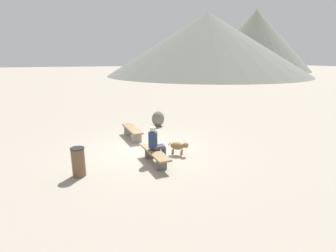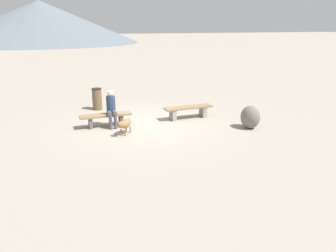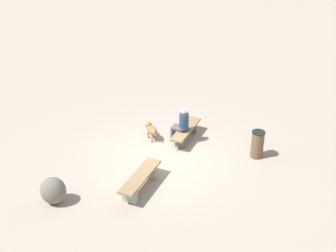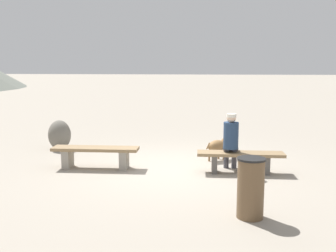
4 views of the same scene
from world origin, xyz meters
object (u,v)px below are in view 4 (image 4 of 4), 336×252
object	(u,v)px
bench_left	(96,154)
boulder	(60,135)
seated_person	(231,139)
trash_bin	(251,188)
dog	(218,146)
bench_right	(240,158)

from	to	relation	value
bench_left	boulder	size ratio (longest dim) A/B	2.41
seated_person	trash_bin	size ratio (longest dim) A/B	1.39
dog	trash_bin	xyz separation A→B (m)	(0.53, -3.46, 0.10)
dog	bench_left	bearing A→B (deg)	152.28
trash_bin	bench_right	bearing A→B (deg)	91.34
bench_left	boulder	distance (m)	2.34
trash_bin	boulder	distance (m)	6.23
trash_bin	dog	bearing A→B (deg)	98.69
bench_right	dog	world-z (taller)	dog
bench_right	seated_person	world-z (taller)	seated_person
bench_left	dog	world-z (taller)	dog
bench_right	boulder	size ratio (longest dim) A/B	2.30
dog	boulder	bearing A→B (deg)	120.75
seated_person	trash_bin	distance (m)	2.51
boulder	dog	bearing A→B (deg)	-8.38
bench_left	seated_person	world-z (taller)	seated_person
bench_left	boulder	xyz separation A→B (m)	(-1.58, 1.73, 0.07)
bench_right	dog	bearing A→B (deg)	110.48
trash_bin	boulder	bearing A→B (deg)	139.14
bench_right	trash_bin	bearing A→B (deg)	-92.52
seated_person	boulder	distance (m)	4.74
dog	boulder	xyz separation A→B (m)	(-4.18, 0.62, 0.04)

